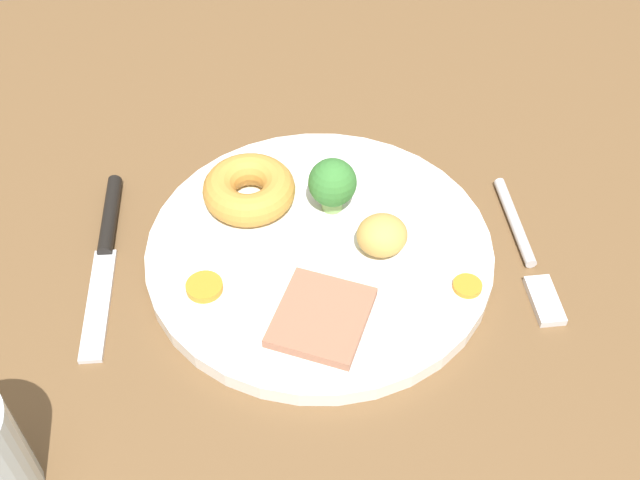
{
  "coord_description": "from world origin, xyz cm",
  "views": [
    {
      "loc": [
        6.89,
        40.99,
        50.29
      ],
      "look_at": [
        3.13,
        0.41,
        6.0
      ],
      "focal_mm": 43.78,
      "sensor_mm": 36.0,
      "label": 1
    }
  ],
  "objects": [
    {
      "name": "dining_table",
      "position": [
        0.0,
        0.0,
        1.8
      ],
      "size": [
        120.0,
        84.0,
        3.6
      ],
      "primitive_type": "cube",
      "color": "brown",
      "rests_on": "ground"
    },
    {
      "name": "carrot_coin_front",
      "position": [
        12.08,
        3.68,
        5.29
      ],
      "size": [
        2.77,
        2.77,
        0.58
      ],
      "primitive_type": "cylinder",
      "color": "orange",
      "rests_on": "dinner_plate"
    },
    {
      "name": "yorkshire_pudding",
      "position": [
        8.41,
        -5.4,
        6.34
      ],
      "size": [
        7.6,
        7.6,
        2.69
      ],
      "primitive_type": "torus",
      "color": "#C68938",
      "rests_on": "dinner_plate"
    },
    {
      "name": "fork",
      "position": [
        -13.28,
        1.38,
        3.99
      ],
      "size": [
        2.09,
        15.28,
        0.9
      ],
      "rotation": [
        0.0,
        0.0,
        1.59
      ],
      "color": "silver",
      "rests_on": "dining_table"
    },
    {
      "name": "meat_slice_main",
      "position": [
        3.67,
        7.35,
        5.4
      ],
      "size": [
        8.7,
        9.09,
        0.8
      ],
      "primitive_type": "cube",
      "rotation": [
        0.0,
        0.0,
        4.29
      ],
      "color": "#9E664C",
      "rests_on": "dinner_plate"
    },
    {
      "name": "dinner_plate",
      "position": [
        3.13,
        0.41,
        4.3
      ],
      "size": [
        27.27,
        27.27,
        1.4
      ],
      "primitive_type": "cylinder",
      "color": "white",
      "rests_on": "dining_table"
    },
    {
      "name": "knife",
      "position": [
        20.11,
        -2.34,
        4.05
      ],
      "size": [
        1.86,
        18.52,
        1.2
      ],
      "rotation": [
        0.0,
        0.0,
        1.56
      ],
      "color": "black",
      "rests_on": "dining_table"
    },
    {
      "name": "carrot_coin_back",
      "position": [
        -7.45,
        5.33,
        5.2
      ],
      "size": [
        2.2,
        2.2,
        0.41
      ],
      "primitive_type": "cylinder",
      "color": "orange",
      "rests_on": "dinner_plate"
    },
    {
      "name": "broccoli_floret",
      "position": [
        1.72,
        -4.06,
        7.66
      ],
      "size": [
        3.92,
        3.92,
        4.75
      ],
      "color": "#8CB766",
      "rests_on": "dinner_plate"
    },
    {
      "name": "roast_potato_left",
      "position": [
        -1.61,
        0.83,
        6.53
      ],
      "size": [
        4.63,
        4.48,
        3.06
      ],
      "primitive_type": "ellipsoid",
      "rotation": [
        0.0,
        0.0,
        0.2
      ],
      "color": "tan",
      "rests_on": "dinner_plate"
    }
  ]
}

